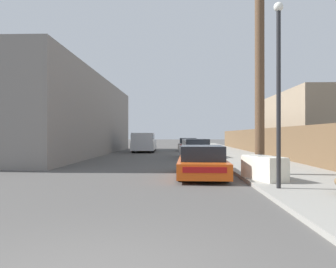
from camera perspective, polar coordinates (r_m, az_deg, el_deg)
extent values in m
cube|color=gray|center=(27.11, 11.06, -3.38)|extent=(4.20, 63.00, 0.12)
cube|color=silver|center=(11.30, 16.33, -5.74)|extent=(1.21, 1.93, 0.74)
cube|color=white|center=(11.27, 16.33, -3.79)|extent=(1.16, 1.85, 0.03)
cube|color=#333335|center=(11.85, 15.71, -3.48)|extent=(0.09, 0.20, 0.02)
cube|color=gray|center=(11.52, 15.57, -3.62)|extent=(0.71, 0.28, 0.01)
cube|color=gray|center=(11.04, 17.07, -3.77)|extent=(0.71, 0.28, 0.01)
cube|color=#E05114|center=(12.62, 5.88, -5.56)|extent=(1.91, 4.60, 0.53)
cube|color=black|center=(12.18, 5.96, -3.27)|extent=(1.59, 2.23, 0.53)
cube|color=#B21414|center=(10.34, 6.40, -6.25)|extent=(1.38, 0.07, 0.18)
cylinder|color=black|center=(14.03, 2.50, -5.42)|extent=(0.22, 0.61, 0.60)
cylinder|color=black|center=(14.08, 8.78, -5.40)|extent=(0.22, 0.61, 0.60)
cylinder|color=black|center=(11.22, 2.24, -6.75)|extent=(0.22, 0.61, 0.60)
cylinder|color=black|center=(11.29, 10.10, -6.70)|extent=(0.22, 0.61, 0.60)
cube|color=silver|center=(22.33, 4.71, -3.01)|extent=(2.18, 4.68, 0.65)
cube|color=black|center=(22.12, 4.78, -1.53)|extent=(1.75, 2.67, 0.51)
cube|color=#B21414|center=(20.06, 5.60, -3.01)|extent=(1.40, 0.15, 0.23)
cylinder|color=black|center=(23.64, 2.38, -3.20)|extent=(0.26, 0.68, 0.66)
cylinder|color=black|center=(23.84, 6.11, -3.17)|extent=(0.26, 0.68, 0.66)
cylinder|color=black|center=(20.84, 3.12, -3.61)|extent=(0.26, 0.68, 0.66)
cylinder|color=black|center=(21.07, 7.33, -3.57)|extent=(0.26, 0.68, 0.66)
cube|color=gray|center=(32.46, 3.61, -2.14)|extent=(2.13, 4.43, 0.64)
cube|color=black|center=(32.27, 3.60, -1.14)|extent=(1.74, 2.52, 0.50)
cube|color=#B21414|center=(30.29, 3.44, -2.07)|extent=(1.42, 0.13, 0.22)
cylinder|color=black|center=(33.84, 2.37, -2.30)|extent=(0.25, 0.64, 0.63)
cylinder|color=black|center=(33.78, 5.05, -2.30)|extent=(0.25, 0.64, 0.63)
cylinder|color=black|center=(31.17, 2.06, -2.49)|extent=(0.25, 0.64, 0.63)
cylinder|color=black|center=(31.11, 4.97, -2.49)|extent=(0.25, 0.64, 0.63)
cube|color=silver|center=(30.69, -4.13, -1.93)|extent=(2.13, 5.46, 0.84)
cube|color=silver|center=(29.19, -4.37, -0.51)|extent=(1.94, 2.48, 0.70)
cube|color=black|center=(29.19, -4.37, -0.47)|extent=(1.98, 2.43, 0.39)
cylinder|color=black|center=(28.97, -2.74, -2.45)|extent=(0.28, 0.85, 0.84)
cylinder|color=black|center=(29.11, -6.05, -2.44)|extent=(0.28, 0.85, 0.84)
cylinder|color=black|center=(32.32, -2.40, -2.21)|extent=(0.28, 0.85, 0.84)
cylinder|color=black|center=(32.45, -5.38, -2.21)|extent=(0.28, 0.85, 0.84)
cylinder|color=brown|center=(13.15, 15.67, 12.72)|extent=(0.36, 0.36, 8.79)
cylinder|color=#232326|center=(9.58, 18.70, 5.66)|extent=(0.12, 0.12, 4.88)
sphere|color=white|center=(10.16, 18.69, 20.24)|extent=(0.26, 0.26, 0.26)
cube|color=brown|center=(24.52, 16.70, -1.30)|extent=(0.08, 41.32, 1.95)
cube|color=gray|center=(27.65, -17.86, 2.86)|extent=(7.00, 23.48, 6.07)
cube|color=gray|center=(26.86, 24.11, 1.36)|extent=(6.00, 12.15, 4.58)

